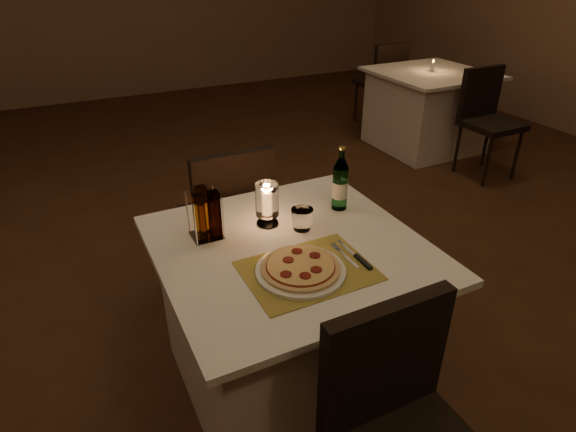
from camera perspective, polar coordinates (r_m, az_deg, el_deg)
name	(u,v)px	position (r m, az deg, el deg)	size (l,w,h in m)	color
floor	(294,318)	(2.67, 0.77, -11.96)	(8.00, 10.00, 0.02)	#452716
main_table	(290,318)	(2.08, 0.25, -12.03)	(1.00, 1.00, 0.74)	white
chair_near	(401,420)	(1.55, 13.20, -22.47)	(0.42, 0.42, 0.90)	black
chair_far	(229,210)	(2.53, -7.01, 0.68)	(0.42, 0.42, 0.90)	black
placemat	(308,271)	(1.72, 2.38, -6.49)	(0.45, 0.34, 0.00)	#A18D38
plate	(301,271)	(1.70, 1.49, -6.51)	(0.32, 0.32, 0.01)	white
pizza	(301,267)	(1.69, 1.50, -6.06)	(0.28, 0.28, 0.02)	#D8B77F
fork	(342,254)	(1.81, 6.47, -4.45)	(0.02, 0.18, 0.00)	silver
knife	(359,259)	(1.79, 8.47, -5.04)	(0.02, 0.22, 0.01)	black
tumbler	(302,219)	(1.95, 1.67, -0.39)	(0.09, 0.09, 0.09)	white
water_bottle	(340,184)	(2.09, 6.20, 3.75)	(0.07, 0.07, 0.29)	#5AA769
hurricane_candle	(267,201)	(1.95, -2.50, 1.78)	(0.10, 0.10, 0.18)	white
cruet_caddy	(206,216)	(1.89, -9.72, 0.00)	(0.12, 0.12, 0.21)	white
neighbor_table_right	(427,110)	(4.98, 16.10, 12.00)	(1.00, 1.00, 0.74)	white
neighbor_chair_ra	(486,112)	(4.46, 22.45, 11.37)	(0.42, 0.42, 0.90)	black
neighbor_chair_rb	(384,76)	(5.47, 11.35, 15.91)	(0.42, 0.42, 0.90)	black
neighbor_candle_right	(433,66)	(4.89, 16.79, 16.63)	(0.03, 0.03, 0.11)	white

